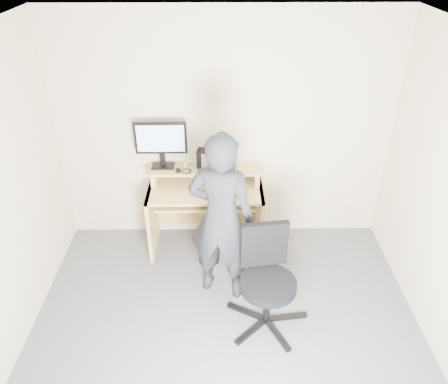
{
  "coord_description": "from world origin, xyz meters",
  "views": [
    {
      "loc": [
        -0.05,
        -2.43,
        3.11
      ],
      "look_at": [
        -0.01,
        1.05,
        0.95
      ],
      "focal_mm": 35.0,
      "sensor_mm": 36.0,
      "label": 1
    }
  ],
  "objects_px": {
    "monitor": "(161,141)",
    "person": "(221,219)",
    "office_chair": "(267,275)",
    "desk": "(206,200)"
  },
  "relations": [
    {
      "from": "desk",
      "to": "office_chair",
      "type": "xyz_separation_m",
      "value": [
        0.55,
        -1.14,
        -0.04
      ]
    },
    {
      "from": "monitor",
      "to": "desk",
      "type": "bearing_deg",
      "value": -12.7
    },
    {
      "from": "monitor",
      "to": "person",
      "type": "height_order",
      "value": "person"
    },
    {
      "from": "person",
      "to": "office_chair",
      "type": "bearing_deg",
      "value": 152.59
    },
    {
      "from": "desk",
      "to": "monitor",
      "type": "xyz_separation_m",
      "value": [
        -0.45,
        0.1,
        0.67
      ]
    },
    {
      "from": "office_chair",
      "to": "person",
      "type": "bearing_deg",
      "value": 128.41
    },
    {
      "from": "monitor",
      "to": "person",
      "type": "relative_size",
      "value": 0.32
    },
    {
      "from": "monitor",
      "to": "office_chair",
      "type": "bearing_deg",
      "value": -51.56
    },
    {
      "from": "office_chair",
      "to": "person",
      "type": "relative_size",
      "value": 0.55
    },
    {
      "from": "monitor",
      "to": "office_chair",
      "type": "height_order",
      "value": "monitor"
    }
  ]
}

